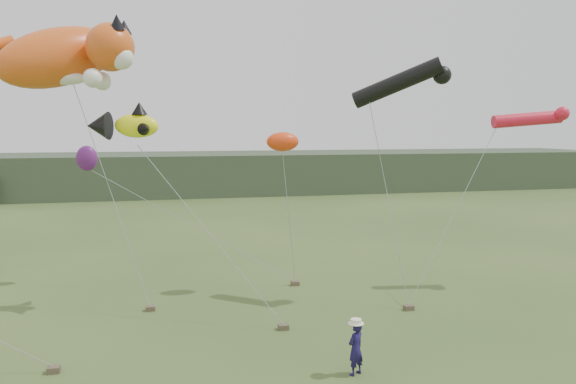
# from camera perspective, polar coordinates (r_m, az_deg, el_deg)

# --- Properties ---
(ground) EXTENTS (120.00, 120.00, 0.00)m
(ground) POSITION_cam_1_polar(r_m,az_deg,el_deg) (15.63, 2.44, -18.54)
(ground) COLOR #385123
(ground) RESTS_ON ground
(headland) EXTENTS (90.00, 13.00, 4.00)m
(headland) POSITION_cam_1_polar(r_m,az_deg,el_deg) (58.53, -12.19, 1.78)
(headland) COLOR #2D3D28
(headland) RESTS_ON ground
(festival_attendant) EXTENTS (0.64, 0.57, 1.46)m
(festival_attendant) POSITION_cam_1_polar(r_m,az_deg,el_deg) (15.73, 6.89, -15.51)
(festival_attendant) COLOR #181243
(festival_attendant) RESTS_ON ground
(sandbag_anchors) EXTENTS (12.04, 7.09, 0.17)m
(sandbag_anchors) POSITION_cam_1_polar(r_m,az_deg,el_deg) (20.18, -3.97, -12.38)
(sandbag_anchors) COLOR brown
(sandbag_anchors) RESTS_ON ground
(cat_kite) EXTENTS (6.31, 4.31, 3.39)m
(cat_kite) POSITION_cam_1_polar(r_m,az_deg,el_deg) (23.13, -21.31, 12.76)
(cat_kite) COLOR #E05618
(cat_kite) RESTS_ON ground
(fish_kite) EXTENTS (2.79, 1.85, 1.38)m
(fish_kite) POSITION_cam_1_polar(r_m,az_deg,el_deg) (21.42, -16.46, 6.55)
(fish_kite) COLOR #FBFF15
(fish_kite) RESTS_ON ground
(tube_kites) EXTENTS (9.21, 2.29, 2.66)m
(tube_kites) POSITION_cam_1_polar(r_m,az_deg,el_deg) (23.16, 16.51, 9.38)
(tube_kites) COLOR black
(tube_kites) RESTS_ON ground
(misc_kites) EXTENTS (8.91, 3.68, 1.64)m
(misc_kites) POSITION_cam_1_polar(r_m,az_deg,el_deg) (23.29, -9.10, 4.35)
(misc_kites) COLOR #F03E11
(misc_kites) RESTS_ON ground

